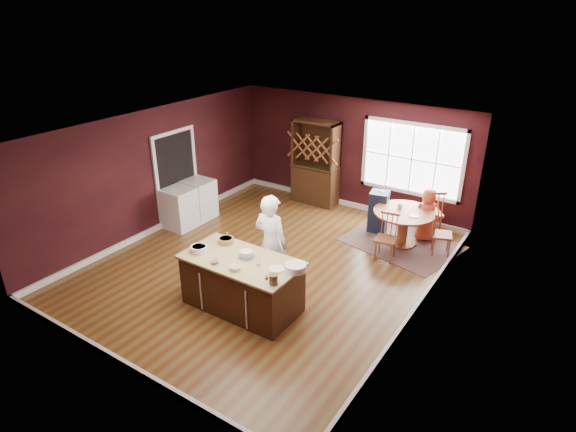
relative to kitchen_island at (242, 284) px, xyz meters
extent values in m
plane|color=#562C10|center=(-0.47, 1.38, -0.44)|extent=(7.00, 7.00, 0.00)
plane|color=white|center=(-0.47, 1.38, 2.26)|extent=(7.00, 7.00, 0.00)
plane|color=black|center=(-0.47, 4.88, 0.91)|extent=(6.00, 0.00, 6.00)
plane|color=black|center=(-0.47, -2.12, 0.91)|extent=(6.00, 0.00, 6.00)
plane|color=black|center=(-3.47, 1.38, 0.91)|extent=(0.00, 7.00, 7.00)
plane|color=black|center=(2.53, 1.38, 0.91)|extent=(0.00, 7.00, 7.00)
cube|color=black|center=(0.00, 0.00, -0.03)|extent=(1.90, 0.95, 0.83)
cube|color=beige|center=(0.00, 0.00, 0.46)|extent=(1.98, 1.03, 0.04)
cylinder|color=#95562D|center=(1.40, 3.66, -0.42)|extent=(0.60, 0.60, 0.04)
cylinder|color=#95562D|center=(1.40, 3.66, -0.08)|extent=(0.21, 0.21, 0.67)
cylinder|color=#95562D|center=(1.40, 3.66, 0.29)|extent=(1.28, 1.28, 0.04)
imported|color=white|center=(0.07, 0.74, 0.46)|extent=(0.66, 0.44, 1.81)
cylinder|color=silver|center=(-0.74, -0.19, 0.53)|extent=(0.28, 0.28, 0.11)
cylinder|color=#A07548|center=(-0.56, 0.30, 0.53)|extent=(0.27, 0.27, 0.10)
cylinder|color=silver|center=(-0.26, -0.34, 0.51)|extent=(0.13, 0.13, 0.05)
cylinder|color=#C8B193|center=(0.14, -0.32, 0.51)|extent=(0.17, 0.17, 0.06)
cylinder|color=silver|center=(0.35, 0.01, 0.56)|extent=(0.08, 0.08, 0.15)
cylinder|color=beige|center=(0.67, 0.05, 0.49)|extent=(0.24, 0.24, 0.02)
cylinder|color=silver|center=(0.93, 0.19, 0.54)|extent=(0.34, 0.34, 0.11)
cylinder|color=#40291D|center=(0.86, -0.31, 0.56)|extent=(0.13, 0.13, 0.16)
cube|color=brown|center=(1.40, 3.66, -0.43)|extent=(2.53, 2.15, 0.01)
imported|color=#C85236|center=(1.74, 4.11, 0.15)|extent=(0.69, 0.60, 1.18)
cylinder|color=beige|center=(1.64, 3.53, 0.32)|extent=(0.20, 0.20, 0.01)
imported|color=silver|center=(1.26, 3.75, 0.36)|extent=(0.14, 0.14, 0.09)
cube|color=#432B16|center=(-1.30, 4.60, 0.62)|extent=(1.16, 0.48, 2.12)
cube|color=white|center=(-3.11, 1.66, 0.02)|extent=(0.64, 0.62, 0.92)
cube|color=silver|center=(-3.11, 2.30, 0.03)|extent=(0.64, 0.62, 0.93)
camera|label=1|loc=(4.38, -5.26, 4.36)|focal=30.00mm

